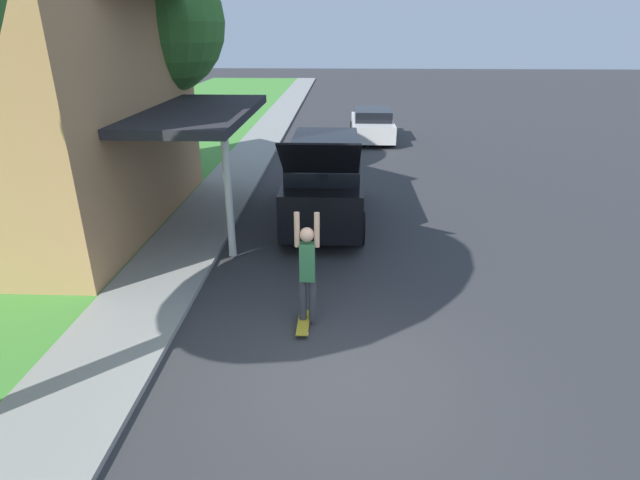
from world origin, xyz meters
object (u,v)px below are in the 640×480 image
at_px(lawn_tree_far, 153,23).
at_px(suv_parked, 324,179).
at_px(car_down_street, 372,125).
at_px(skateboarder, 307,268).
at_px(skateboard, 303,323).

distance_m(lawn_tree_far, suv_parked, 6.62).
relative_size(car_down_street, skateboarder, 2.06).
bearing_deg(lawn_tree_far, skateboard, -58.38).
bearing_deg(suv_parked, skateboarder, -91.10).
height_order(suv_parked, skateboard, suv_parked).
relative_size(suv_parked, skateboarder, 2.75).
height_order(skateboarder, skateboard, skateboarder).
relative_size(lawn_tree_far, suv_parked, 1.20).
bearing_deg(suv_parked, skateboard, -91.83).
xyz_separation_m(lawn_tree_far, suv_parked, (4.88, -2.47, -3.73)).
height_order(suv_parked, skateboarder, suv_parked).
xyz_separation_m(skateboarder, skateboard, (-0.07, -0.11, -0.99)).
bearing_deg(skateboarder, car_down_street, 83.05).
distance_m(car_down_street, skateboarder, 15.66).
bearing_deg(skateboard, skateboarder, 58.89).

